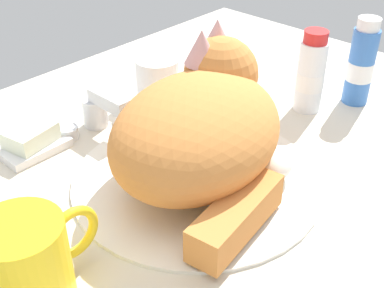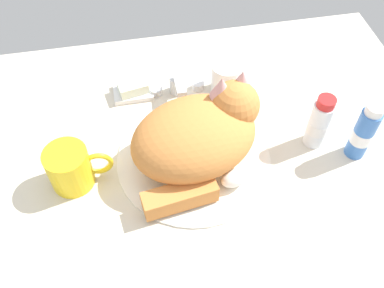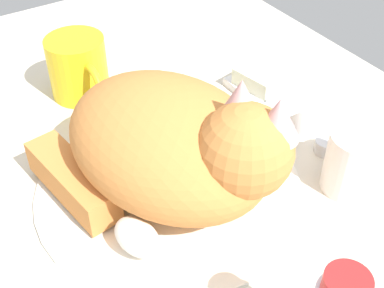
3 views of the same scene
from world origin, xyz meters
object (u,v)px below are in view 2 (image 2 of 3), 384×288
soap_bar (132,86)px  mouthwash_bottle (364,132)px  coffee_mug (71,168)px  faucet (178,85)px  cat (201,134)px  toothpaste_bottle (319,123)px  rinse_cup (226,79)px

soap_bar → mouthwash_bottle: bearing=-30.7°
coffee_mug → mouthwash_bottle: mouthwash_bottle is taller
faucet → cat: (1.37, -19.02, 5.02)cm
faucet → mouthwash_bottle: bearing=-35.6°
coffee_mug → soap_bar: coffee_mug is taller
soap_bar → toothpaste_bottle: size_ratio=0.51×
coffee_mug → toothpaste_bottle: toothpaste_bottle is taller
coffee_mug → toothpaste_bottle: size_ratio=0.98×
cat → rinse_cup: 20.74cm
cat → coffee_mug: cat is taller
cat → mouthwash_bottle: cat is taller
soap_bar → mouthwash_bottle: (43.20, -25.66, 4.03)cm
toothpaste_bottle → rinse_cup: bearing=128.8°
rinse_cup → faucet: bearing=174.5°
faucet → coffee_mug: coffee_mug is taller
mouthwash_bottle → toothpaste_bottle: bearing=149.2°
cat → rinse_cup: bearing=61.8°
coffee_mug → toothpaste_bottle: 49.54cm
toothpaste_bottle → cat: bearing=179.4°
cat → coffee_mug: bearing=-177.8°
coffee_mug → mouthwash_bottle: size_ratio=0.90×
cat → mouthwash_bottle: bearing=-8.4°
cat → rinse_cup: size_ratio=3.78×
toothpaste_bottle → mouthwash_bottle: 8.60cm
faucet → coffee_mug: bearing=-140.1°
soap_bar → toothpaste_bottle: toothpaste_bottle is taller
cat → soap_bar: cat is taller
cat → toothpaste_bottle: cat is taller
toothpaste_bottle → mouthwash_bottle: mouthwash_bottle is taller
faucet → toothpaste_bottle: toothpaste_bottle is taller
cat → faucet: bearing=94.1°
coffee_mug → rinse_cup: bearing=28.5°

